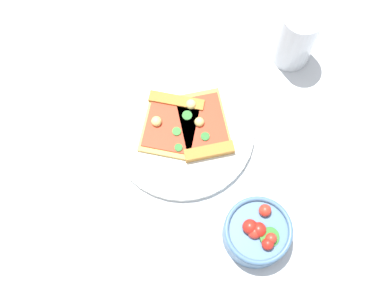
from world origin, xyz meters
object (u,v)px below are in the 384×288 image
object	(u,v)px
salad_bowl	(257,232)
soda_glass	(296,39)
paper_napkin	(33,187)
pizza_slice_far	(203,128)
plate	(184,131)
pizza_slice_near	(172,121)

from	to	relation	value
salad_bowl	soda_glass	bearing A→B (deg)	77.22
paper_napkin	soda_glass	bearing A→B (deg)	29.35
pizza_slice_far	soda_glass	world-z (taller)	soda_glass
plate	soda_glass	size ratio (longest dim) A/B	1.90
plate	soda_glass	xyz separation A→B (m)	(0.20, 0.16, 0.06)
pizza_slice_near	pizza_slice_far	distance (m)	0.06
plate	pizza_slice_far	world-z (taller)	pizza_slice_far
salad_bowl	paper_napkin	world-z (taller)	salad_bowl
plate	pizza_slice_far	xyz separation A→B (m)	(0.03, -0.00, 0.01)
salad_bowl	paper_napkin	xyz separation A→B (m)	(-0.38, 0.08, -0.03)
plate	paper_napkin	bearing A→B (deg)	-158.42
plate	pizza_slice_near	distance (m)	0.03
salad_bowl	paper_napkin	bearing A→B (deg)	167.98
pizza_slice_near	paper_napkin	bearing A→B (deg)	-154.07
plate	salad_bowl	size ratio (longest dim) A/B	2.31
plate	paper_napkin	distance (m)	0.28
pizza_slice_near	salad_bowl	distance (m)	0.24
pizza_slice_near	pizza_slice_far	size ratio (longest dim) A/B	0.92
pizza_slice_far	paper_napkin	xyz separation A→B (m)	(-0.30, -0.10, -0.02)
paper_napkin	salad_bowl	bearing A→B (deg)	-12.02
pizza_slice_near	salad_bowl	size ratio (longest dim) A/B	1.17
salad_bowl	pizza_slice_near	bearing A→B (deg)	125.80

